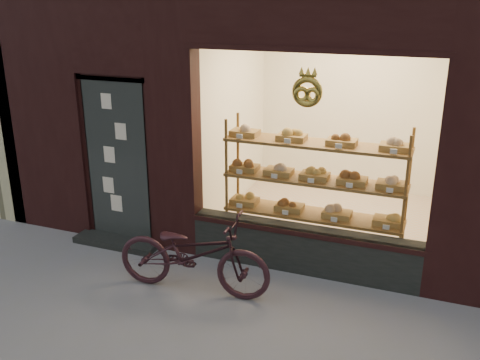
% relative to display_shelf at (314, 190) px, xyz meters
% --- Properties ---
extents(display_shelf, '(2.20, 0.45, 1.70)m').
position_rel_display_shelf_xyz_m(display_shelf, '(0.00, 0.00, 0.00)').
color(display_shelf, brown).
rests_on(display_shelf, ground).
extents(bicycle, '(1.78, 0.75, 0.91)m').
position_rel_display_shelf_xyz_m(bicycle, '(-1.00, -1.32, -0.41)').
color(bicycle, black).
rests_on(bicycle, ground).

